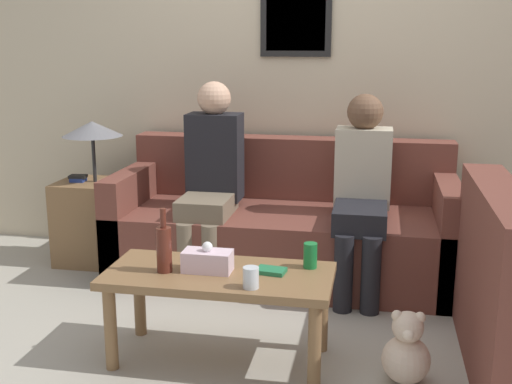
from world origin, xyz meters
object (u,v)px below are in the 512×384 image
at_px(couch_main, 284,229).
at_px(coffee_table, 219,286).
at_px(person_left, 211,174).
at_px(drinking_glass, 251,278).
at_px(person_right, 362,186).
at_px(teddy_bear, 406,352).
at_px(wine_bottle, 164,248).

bearing_deg(couch_main, coffee_table, -96.22).
relative_size(coffee_table, person_left, 0.85).
distance_m(couch_main, person_left, 0.61).
bearing_deg(drinking_glass, person_left, 112.23).
distance_m(couch_main, drinking_glass, 1.40).
distance_m(person_right, teddy_bear, 1.23).
height_order(coffee_table, person_right, person_right).
height_order(wine_bottle, teddy_bear, wine_bottle).
bearing_deg(coffee_table, person_right, 58.99).
height_order(couch_main, teddy_bear, couch_main).
relative_size(wine_bottle, person_right, 0.26).
bearing_deg(person_right, couch_main, 160.35).
bearing_deg(couch_main, teddy_bear, -59.66).
relative_size(drinking_glass, person_left, 0.08).
distance_m(couch_main, wine_bottle, 1.34).
xyz_separation_m(wine_bottle, person_left, (-0.06, 1.11, 0.12)).
height_order(couch_main, wine_bottle, couch_main).
distance_m(drinking_glass, person_left, 1.34).
bearing_deg(couch_main, drinking_glass, -87.73).
relative_size(couch_main, coffee_table, 2.01).
bearing_deg(couch_main, wine_bottle, -106.95).
height_order(couch_main, drinking_glass, couch_main).
bearing_deg(coffee_table, teddy_bear, -3.37).
bearing_deg(person_right, coffee_table, -121.01).
bearing_deg(teddy_bear, person_left, 136.86).
xyz_separation_m(coffee_table, drinking_glass, (0.19, -0.17, 0.12)).
height_order(coffee_table, teddy_bear, coffee_table).
distance_m(coffee_table, person_right, 1.25).
bearing_deg(wine_bottle, teddy_bear, -0.49).
relative_size(wine_bottle, drinking_glass, 3.23).
height_order(couch_main, person_left, person_left).
distance_m(couch_main, teddy_bear, 1.48).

